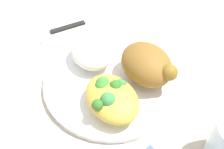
{
  "coord_description": "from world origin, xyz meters",
  "views": [
    {
      "loc": [
        0.28,
        -0.17,
        0.39
      ],
      "look_at": [
        0.0,
        0.0,
        0.02
      ],
      "focal_mm": 44.37,
      "sensor_mm": 36.0,
      "label": 1
    }
  ],
  "objects_px": {
    "roasted_chicken": "(147,64)",
    "knife": "(85,21)",
    "plate": "(112,81)",
    "fork": "(76,31)",
    "rice_pile": "(91,53)",
    "mac_cheese_with_broccoli": "(111,97)"
  },
  "relations": [
    {
      "from": "roasted_chicken",
      "to": "knife",
      "type": "bearing_deg",
      "value": -176.72
    },
    {
      "from": "plate",
      "to": "fork",
      "type": "xyz_separation_m",
      "value": [
        -0.17,
        0.01,
        -0.0
      ]
    },
    {
      "from": "plate",
      "to": "rice_pile",
      "type": "height_order",
      "value": "rice_pile"
    },
    {
      "from": "roasted_chicken",
      "to": "knife",
      "type": "relative_size",
      "value": 0.57
    },
    {
      "from": "mac_cheese_with_broccoli",
      "to": "knife",
      "type": "xyz_separation_m",
      "value": [
        -0.24,
        0.07,
        -0.03
      ]
    },
    {
      "from": "roasted_chicken",
      "to": "mac_cheese_with_broccoli",
      "type": "height_order",
      "value": "roasted_chicken"
    },
    {
      "from": "plate",
      "to": "mac_cheese_with_broccoli",
      "type": "height_order",
      "value": "mac_cheese_with_broccoli"
    },
    {
      "from": "mac_cheese_with_broccoli",
      "to": "fork",
      "type": "relative_size",
      "value": 0.74
    },
    {
      "from": "plate",
      "to": "fork",
      "type": "bearing_deg",
      "value": 176.92
    },
    {
      "from": "plate",
      "to": "rice_pile",
      "type": "distance_m",
      "value": 0.07
    },
    {
      "from": "knife",
      "to": "mac_cheese_with_broccoli",
      "type": "bearing_deg",
      "value": -17.49
    },
    {
      "from": "plate",
      "to": "roasted_chicken",
      "type": "height_order",
      "value": "roasted_chicken"
    },
    {
      "from": "plate",
      "to": "mac_cheese_with_broccoli",
      "type": "distance_m",
      "value": 0.07
    },
    {
      "from": "plate",
      "to": "knife",
      "type": "relative_size",
      "value": 1.31
    },
    {
      "from": "fork",
      "to": "knife",
      "type": "bearing_deg",
      "value": 120.99
    },
    {
      "from": "plate",
      "to": "knife",
      "type": "xyz_separation_m",
      "value": [
        -0.19,
        0.04,
        -0.0
      ]
    },
    {
      "from": "rice_pile",
      "to": "knife",
      "type": "distance_m",
      "value": 0.14
    },
    {
      "from": "roasted_chicken",
      "to": "mac_cheese_with_broccoli",
      "type": "relative_size",
      "value": 1.03
    },
    {
      "from": "rice_pile",
      "to": "fork",
      "type": "relative_size",
      "value": 0.64
    },
    {
      "from": "mac_cheese_with_broccoli",
      "to": "fork",
      "type": "distance_m",
      "value": 0.22
    },
    {
      "from": "plate",
      "to": "roasted_chicken",
      "type": "xyz_separation_m",
      "value": [
        0.03,
        0.06,
        0.04
      ]
    },
    {
      "from": "plate",
      "to": "knife",
      "type": "bearing_deg",
      "value": 167.11
    }
  ]
}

